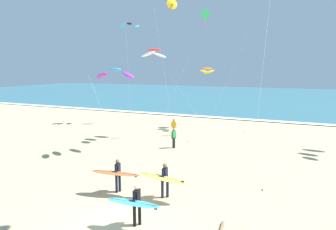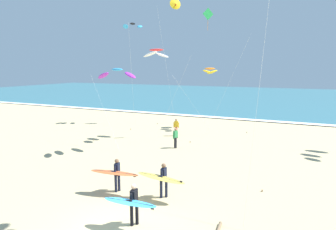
% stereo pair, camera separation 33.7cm
% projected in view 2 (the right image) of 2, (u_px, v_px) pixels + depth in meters
% --- Properties ---
extents(ground_plane, '(160.00, 160.00, 0.00)m').
position_uv_depth(ground_plane, '(120.00, 228.00, 11.05)').
color(ground_plane, tan).
extents(ocean_water, '(160.00, 60.00, 0.08)m').
position_uv_depth(ocean_water, '(264.00, 97.00, 61.09)').
color(ocean_water, '#336B7A').
rests_on(ocean_water, ground).
extents(shoreline_foam, '(160.00, 1.21, 0.01)m').
position_uv_depth(shoreline_foam, '(239.00, 119.00, 34.31)').
color(shoreline_foam, white).
rests_on(shoreline_foam, ocean_water).
extents(surfer_lead, '(2.37, 0.99, 1.71)m').
position_uv_depth(surfer_lead, '(162.00, 178.00, 13.30)').
color(surfer_lead, black).
rests_on(surfer_lead, ground).
extents(surfer_trailing, '(2.49, 1.15, 1.71)m').
position_uv_depth(surfer_trailing, '(116.00, 173.00, 13.96)').
color(surfer_trailing, black).
rests_on(surfer_trailing, ground).
extents(surfer_third, '(2.20, 0.98, 1.71)m').
position_uv_depth(surfer_third, '(132.00, 202.00, 10.93)').
color(surfer_third, black).
rests_on(surfer_third, ground).
extents(kite_diamond_emerald_mid, '(3.58, 3.52, 11.16)m').
position_uv_depth(kite_diamond_emerald_mid, '(210.00, 22.00, 24.07)').
color(kite_diamond_emerald_mid, green).
rests_on(kite_diamond_emerald_mid, ground).
extents(kite_arc_amber_far, '(4.42, 3.34, 6.20)m').
position_uv_depth(kite_arc_amber_far, '(210.00, 71.00, 28.12)').
color(kite_arc_amber_far, yellow).
rests_on(kite_arc_amber_far, ground).
extents(kite_delta_golden_high, '(2.17, 1.92, 13.49)m').
position_uv_depth(kite_delta_golden_high, '(175.00, 4.00, 30.06)').
color(kite_delta_golden_high, yellow).
rests_on(kite_delta_golden_high, ground).
extents(kite_arc_scarlet_low, '(3.87, 2.73, 7.76)m').
position_uv_depth(kite_arc_scarlet_low, '(156.00, 53.00, 23.86)').
color(kite_arc_scarlet_low, white).
rests_on(kite_arc_scarlet_low, ground).
extents(kite_arc_charcoal_close, '(2.71, 4.25, 10.98)m').
position_uv_depth(kite_arc_charcoal_close, '(133.00, 26.00, 30.57)').
color(kite_arc_charcoal_close, '#2D99DB').
rests_on(kite_arc_charcoal_close, ground).
extents(kite_arc_cobalt_outer, '(5.20, 3.56, 6.15)m').
position_uv_depth(kite_arc_cobalt_outer, '(117.00, 74.00, 20.07)').
color(kite_arc_cobalt_outer, purple).
rests_on(kite_arc_cobalt_outer, ground).
extents(bystander_green_top, '(0.30, 0.46, 1.59)m').
position_uv_depth(bystander_green_top, '(175.00, 138.00, 21.95)').
color(bystander_green_top, black).
rests_on(bystander_green_top, ground).
extents(bystander_yellow_top, '(0.48, 0.26, 1.59)m').
position_uv_depth(bystander_yellow_top, '(176.00, 127.00, 25.91)').
color(bystander_yellow_top, '#D8593F').
rests_on(bystander_yellow_top, ground).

